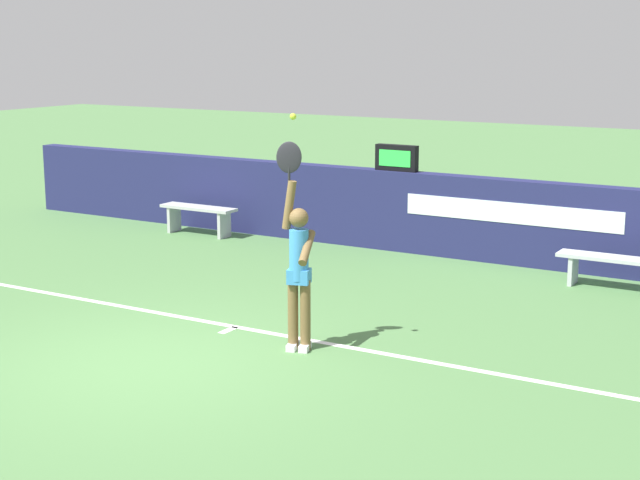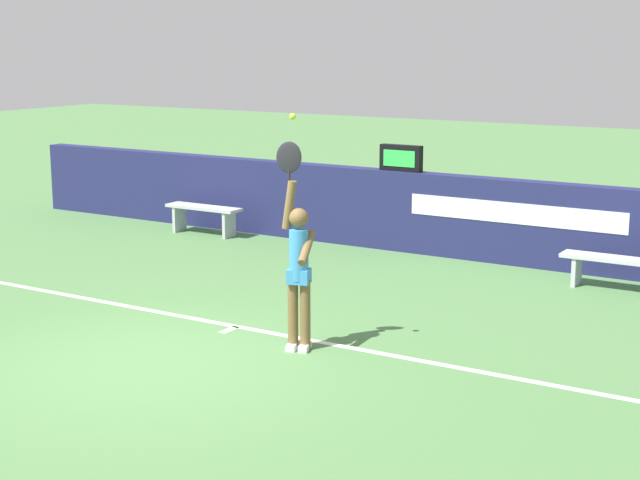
{
  "view_description": "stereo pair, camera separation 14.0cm",
  "coord_description": "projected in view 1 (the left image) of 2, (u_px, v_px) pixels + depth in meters",
  "views": [
    {
      "loc": [
        6.55,
        -7.61,
        3.38
      ],
      "look_at": [
        1.25,
        1.37,
        1.22
      ],
      "focal_mm": 54.9,
      "sensor_mm": 36.0,
      "label": 1
    },
    {
      "loc": [
        6.67,
        -7.53,
        3.38
      ],
      "look_at": [
        1.25,
        1.37,
        1.22
      ],
      "focal_mm": 54.9,
      "sensor_mm": 36.0,
      "label": 2
    }
  ],
  "objects": [
    {
      "name": "tennis_player",
      "position": [
        298.0,
        266.0,
        10.61
      ],
      "size": [
        0.48,
        0.46,
        2.31
      ],
      "color": "brown",
      "rests_on": "ground"
    },
    {
      "name": "court_lines",
      "position": [
        54.0,
        405.0,
        9.15
      ],
      "size": [
        10.5,
        6.03,
        0.0
      ],
      "color": "white",
      "rests_on": "ground"
    },
    {
      "name": "tennis_ball",
      "position": [
        293.0,
        116.0,
        10.04
      ],
      "size": [
        0.07,
        0.07,
        0.07
      ],
      "color": "#C6DD33"
    },
    {
      "name": "speed_display",
      "position": [
        397.0,
        158.0,
        15.57
      ],
      "size": [
        0.71,
        0.15,
        0.42
      ],
      "color": "black",
      "rests_on": "back_wall"
    },
    {
      "name": "courtside_bench_far",
      "position": [
        199.0,
        213.0,
        17.0
      ],
      "size": [
        1.43,
        0.37,
        0.5
      ],
      "color": "#AFB0B4",
      "rests_on": "ground"
    },
    {
      "name": "courtside_bench_near",
      "position": [
        622.0,
        265.0,
        13.25
      ],
      "size": [
        1.74,
        0.36,
        0.46
      ],
      "color": "#B3B6BF",
      "rests_on": "ground"
    },
    {
      "name": "back_wall",
      "position": [
        412.0,
        212.0,
        15.6
      ],
      "size": [
        16.0,
        0.31,
        1.29
      ],
      "color": "#1E204F",
      "rests_on": "ground"
    },
    {
      "name": "ground_plane",
      "position": [
        153.0,
        363.0,
        10.36
      ],
      "size": [
        60.0,
        60.0,
        0.0
      ],
      "primitive_type": "plane",
      "color": "#4C7843"
    }
  ]
}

